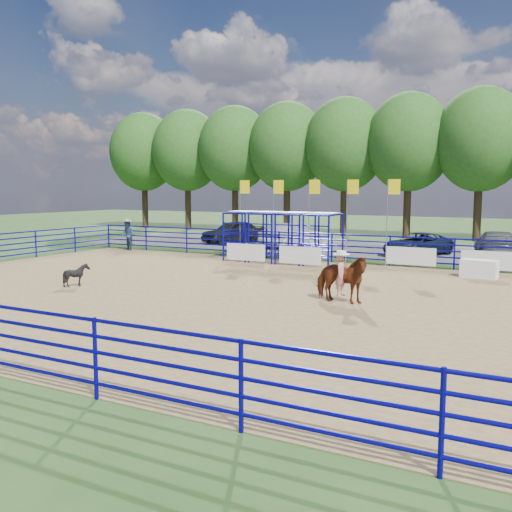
# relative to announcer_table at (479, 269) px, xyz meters

# --- Properties ---
(ground) EXTENTS (120.00, 120.00, 0.00)m
(ground) POSITION_rel_announcer_table_xyz_m (-7.33, -7.98, -0.41)
(ground) COLOR #375A24
(ground) RESTS_ON ground
(arena_dirt) EXTENTS (30.00, 20.00, 0.02)m
(arena_dirt) POSITION_rel_announcer_table_xyz_m (-7.33, -7.98, -0.40)
(arena_dirt) COLOR #9F814F
(arena_dirt) RESTS_ON ground
(gravel_strip) EXTENTS (40.00, 10.00, 0.01)m
(gravel_strip) POSITION_rel_announcer_table_xyz_m (-7.33, 9.02, -0.40)
(gravel_strip) COLOR slate
(gravel_strip) RESTS_ON ground
(announcer_table) EXTENTS (1.52, 0.84, 0.77)m
(announcer_table) POSITION_rel_announcer_table_xyz_m (0.00, 0.00, 0.00)
(announcer_table) COLOR white
(announcer_table) RESTS_ON arena_dirt
(horse_and_rider) EXTENTS (1.96, 0.99, 2.43)m
(horse_and_rider) POSITION_rel_announcer_table_xyz_m (-3.37, -7.71, 0.51)
(horse_and_rider) COLOR brown
(horse_and_rider) RESTS_ON arena_dirt
(calf) EXTENTS (0.98, 0.92, 0.90)m
(calf) POSITION_rel_announcer_table_xyz_m (-13.40, -9.52, 0.06)
(calf) COLOR black
(calf) RESTS_ON arena_dirt
(spectator_cowboy) EXTENTS (1.08, 0.98, 1.88)m
(spectator_cowboy) POSITION_rel_announcer_table_xyz_m (-20.26, 1.40, 0.55)
(spectator_cowboy) COLOR navy
(spectator_cowboy) RESTS_ON arena_dirt
(car_a) EXTENTS (3.56, 4.91, 1.55)m
(car_a) POSITION_rel_announcer_table_xyz_m (-17.09, 8.67, 0.38)
(car_a) COLOR black
(car_a) RESTS_ON gravel_strip
(car_b) EXTENTS (2.75, 4.98, 1.55)m
(car_b) POSITION_rel_announcer_table_xyz_m (-12.25, 7.86, 0.38)
(car_b) COLOR gray
(car_b) RESTS_ON gravel_strip
(car_c) EXTENTS (3.72, 5.00, 1.26)m
(car_c) POSITION_rel_announcer_table_xyz_m (-4.13, 7.16, 0.23)
(car_c) COLOR #151B34
(car_c) RESTS_ON gravel_strip
(car_d) EXTENTS (2.94, 5.48, 1.51)m
(car_d) POSITION_rel_announcer_table_xyz_m (-0.01, 7.38, 0.36)
(car_d) COLOR slate
(car_d) RESTS_ON gravel_strip
(perimeter_fence) EXTENTS (30.10, 20.10, 1.50)m
(perimeter_fence) POSITION_rel_announcer_table_xyz_m (-7.33, -7.98, 0.34)
(perimeter_fence) COLOR #0B0696
(perimeter_fence) RESTS_ON ground
(chute_assembly) EXTENTS (19.32, 2.41, 4.20)m
(chute_assembly) POSITION_rel_announcer_table_xyz_m (-9.23, 0.86, 0.85)
(chute_assembly) COLOR #0B0696
(chute_assembly) RESTS_ON ground
(treeline) EXTENTS (56.40, 6.40, 11.24)m
(treeline) POSITION_rel_announcer_table_xyz_m (-7.33, 18.02, 7.13)
(treeline) COLOR #3F2B19
(treeline) RESTS_ON ground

